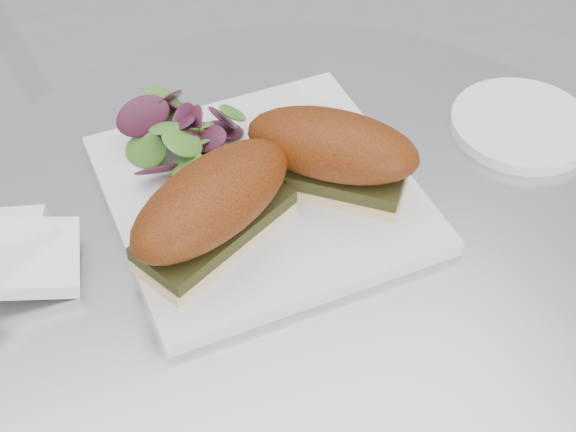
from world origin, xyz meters
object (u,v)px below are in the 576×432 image
(sandwich_left, at_px, (213,206))
(saucer, at_px, (522,125))
(plate, at_px, (261,193))
(sandwich_right, at_px, (332,152))

(sandwich_left, bearing_deg, saucer, -19.71)
(plate, bearing_deg, saucer, -1.16)
(plate, xyz_separation_m, sandwich_right, (0.06, -0.02, 0.05))
(sandwich_left, bearing_deg, plate, 11.98)
(sandwich_left, xyz_separation_m, sandwich_right, (0.12, 0.02, -0.00))
(plate, xyz_separation_m, sandwich_left, (-0.06, -0.05, 0.05))
(sandwich_left, height_order, sandwich_right, same)
(plate, bearing_deg, sandwich_right, -21.57)
(sandwich_left, relative_size, saucer, 1.28)
(saucer, bearing_deg, sandwich_right, -175.41)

